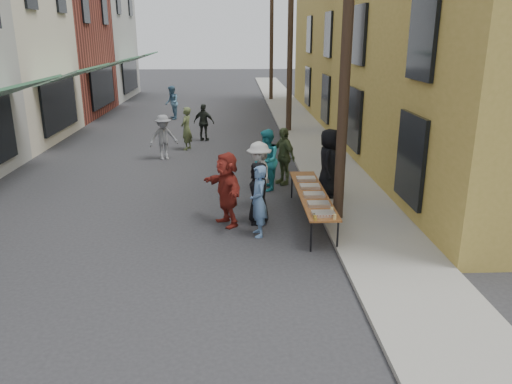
{
  "coord_description": "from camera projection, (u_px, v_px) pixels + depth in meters",
  "views": [
    {
      "loc": [
        1.73,
        -8.78,
        4.55
      ],
      "look_at": [
        2.16,
        1.41,
        1.3
      ],
      "focal_mm": 35.0,
      "sensor_mm": 36.0,
      "label": 1
    }
  ],
  "objects": [
    {
      "name": "catering_tray_foil_d",
      "position": [
        310.0,
        186.0,
        12.84
      ],
      "size": [
        0.5,
        0.33,
        0.08
      ],
      "primitive_type": "cube",
      "color": "#B2B2B7",
      "rests_on": "serving_table"
    },
    {
      "name": "catering_tray_buns",
      "position": [
        314.0,
        195.0,
        12.18
      ],
      "size": [
        0.5,
        0.33,
        0.08
      ],
      "primitive_type": "cube",
      "color": "tan",
      "rests_on": "serving_table"
    },
    {
      "name": "passerby_far",
      "position": [
        172.0,
        103.0,
        27.44
      ],
      "size": [
        0.87,
        1.02,
        1.83
      ],
      "primitive_type": "imported",
      "rotation": [
        0.0,
        0.0,
        4.93
      ],
      "color": "teal",
      "rests_on": "ground"
    },
    {
      "name": "passerby_right",
      "position": [
        186.0,
        129.0,
        20.22
      ],
      "size": [
        0.59,
        0.73,
        1.73
      ],
      "primitive_type": "imported",
      "rotation": [
        0.0,
        0.0,
        4.4
      ],
      "color": "#4F5B34",
      "rests_on": "ground"
    },
    {
      "name": "utility_pole_far",
      "position": [
        272.0,
        34.0,
        34.18
      ],
      "size": [
        0.26,
        0.26,
        9.0
      ],
      "primitive_type": "cylinder",
      "color": "#2D2116",
      "rests_on": "ground"
    },
    {
      "name": "building_ochre",
      "position": [
        447.0,
        23.0,
        21.92
      ],
      "size": [
        10.0,
        28.0,
        10.0
      ],
      "primitive_type": "cube",
      "color": "olive",
      "rests_on": "ground"
    },
    {
      "name": "condiment_jar_c",
      "position": [
        314.0,
        215.0,
        10.79
      ],
      "size": [
        0.07,
        0.07,
        0.08
      ],
      "primitive_type": "cylinder",
      "color": "#A57F26",
      "rests_on": "serving_table"
    },
    {
      "name": "condiment_jar_a",
      "position": [
        316.0,
        219.0,
        10.6
      ],
      "size": [
        0.07,
        0.07,
        0.08
      ],
      "primitive_type": "cylinder",
      "color": "#A57F26",
      "rests_on": "serving_table"
    },
    {
      "name": "guest_front_a",
      "position": [
        259.0,
        193.0,
        12.32
      ],
      "size": [
        0.54,
        0.79,
        1.57
      ],
      "primitive_type": "imported",
      "rotation": [
        0.0,
        0.0,
        -1.52
      ],
      "color": "black",
      "rests_on": "ground"
    },
    {
      "name": "condiment_jar_b",
      "position": [
        315.0,
        217.0,
        10.69
      ],
      "size": [
        0.07,
        0.07,
        0.08
      ],
      "primitive_type": "cylinder",
      "color": "#A57F26",
      "rests_on": "serving_table"
    },
    {
      "name": "utility_pole_near",
      "position": [
        347.0,
        36.0,
        11.33
      ],
      "size": [
        0.26,
        0.26,
        9.0
      ],
      "primitive_type": "cylinder",
      "color": "#2D2116",
      "rests_on": "ground"
    },
    {
      "name": "guest_front_d",
      "position": [
        259.0,
        175.0,
        13.37
      ],
      "size": [
        0.85,
        1.27,
        1.83
      ],
      "primitive_type": "imported",
      "rotation": [
        0.0,
        0.0,
        -1.42
      ],
      "color": "silver",
      "rests_on": "ground"
    },
    {
      "name": "passerby_left",
      "position": [
        164.0,
        137.0,
        18.65
      ],
      "size": [
        1.25,
        1.01,
        1.68
      ],
      "primitive_type": "imported",
      "rotation": [
        0.0,
        0.0,
        0.41
      ],
      "color": "slate",
      "rests_on": "ground"
    },
    {
      "name": "sidewalk",
      "position": [
        303.0,
        131.0,
        24.13
      ],
      "size": [
        2.2,
        60.0,
        0.1
      ],
      "primitive_type": "cube",
      "color": "gray",
      "rests_on": "ground"
    },
    {
      "name": "serving_table",
      "position": [
        312.0,
        194.0,
        12.49
      ],
      "size": [
        0.7,
        4.0,
        0.75
      ],
      "color": "brown",
      "rests_on": "ground"
    },
    {
      "name": "cup_stack",
      "position": [
        335.0,
        217.0,
        10.66
      ],
      "size": [
        0.08,
        0.08,
        0.12
      ],
      "primitive_type": "cylinder",
      "color": "tan",
      "rests_on": "serving_table"
    },
    {
      "name": "guest_front_e",
      "position": [
        283.0,
        156.0,
        15.56
      ],
      "size": [
        0.91,
        1.13,
        1.8
      ],
      "primitive_type": "imported",
      "rotation": [
        0.0,
        0.0,
        -1.04
      ],
      "color": "#4E5E36",
      "rests_on": "ground"
    },
    {
      "name": "guest_front_c",
      "position": [
        266.0,
        160.0,
        14.93
      ],
      "size": [
        0.71,
        0.9,
        1.85
      ],
      "primitive_type": "imported",
      "rotation": [
        0.0,
        0.0,
        -1.56
      ],
      "color": "teal",
      "rests_on": "ground"
    },
    {
      "name": "ground",
      "position": [
        148.0,
        279.0,
        9.67
      ],
      "size": [
        120.0,
        120.0,
        0.0
      ],
      "primitive_type": "plane",
      "color": "#28282B",
      "rests_on": "ground"
    },
    {
      "name": "catering_tray_buns_end",
      "position": [
        306.0,
        179.0,
        13.51
      ],
      "size": [
        0.5,
        0.33,
        0.08
      ],
      "primitive_type": "cube",
      "color": "tan",
      "rests_on": "serving_table"
    },
    {
      "name": "catering_tray_foil_b",
      "position": [
        319.0,
        204.0,
        11.51
      ],
      "size": [
        0.5,
        0.33,
        0.08
      ],
      "primitive_type": "cube",
      "color": "#B2B2B7",
      "rests_on": "serving_table"
    },
    {
      "name": "guest_front_b",
      "position": [
        259.0,
        201.0,
        11.53
      ],
      "size": [
        0.51,
        0.68,
        1.69
      ],
      "primitive_type": "imported",
      "rotation": [
        0.0,
        0.0,
        -1.39
      ],
      "color": "#5679A7",
      "rests_on": "ground"
    },
    {
      "name": "catering_tray_sausage",
      "position": [
        323.0,
        214.0,
        10.89
      ],
      "size": [
        0.5,
        0.33,
        0.08
      ],
      "primitive_type": "cube",
      "color": "maroon",
      "rests_on": "serving_table"
    },
    {
      "name": "server",
      "position": [
        329.0,
        163.0,
        14.03
      ],
      "size": [
        0.89,
        1.1,
        1.94
      ],
      "primitive_type": "imported",
      "rotation": [
        0.0,
        0.0,
        1.24
      ],
      "color": "black",
      "rests_on": "sidewalk"
    },
    {
      "name": "utility_pole_mid",
      "position": [
        290.0,
        35.0,
        22.75
      ],
      "size": [
        0.26,
        0.26,
        9.0
      ],
      "primitive_type": "cylinder",
      "color": "#2D2116",
      "rests_on": "ground"
    },
    {
      "name": "passerby_mid",
      "position": [
        204.0,
        123.0,
        21.92
      ],
      "size": [
        1.03,
        0.68,
        1.62
      ],
      "primitive_type": "imported",
      "rotation": [
        0.0,
        0.0,
        2.82
      ],
      "color": "black",
      "rests_on": "ground"
    },
    {
      "name": "guest_queue_back",
      "position": [
        227.0,
        189.0,
        12.18
      ],
      "size": [
        1.26,
        1.77,
        1.85
      ],
      "primitive_type": "imported",
      "rotation": [
        0.0,
        0.0,
        -1.1
      ],
      "color": "maroon",
      "rests_on": "ground"
    }
  ]
}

